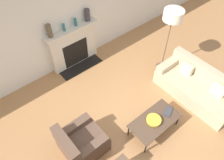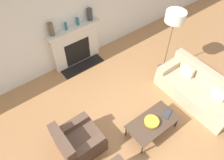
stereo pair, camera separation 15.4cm
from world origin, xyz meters
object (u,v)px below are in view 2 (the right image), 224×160
(mantel_vase_center_left, at_px, (66,26))
(mantel_vase_right, at_px, (90,14))
(mantel_vase_center_right, at_px, (78,21))
(book, at_px, (167,113))
(fireplace, at_px, (76,46))
(armchair_far, at_px, (78,142))
(bowl, at_px, (152,122))
(mantel_vase_left, at_px, (51,29))
(couch, at_px, (198,90))
(coffee_table, at_px, (153,123))
(floor_lamp, at_px, (175,20))

(mantel_vase_center_left, bearing_deg, mantel_vase_right, 0.00)
(mantel_vase_center_right, bearing_deg, book, -83.97)
(mantel_vase_center_left, bearing_deg, fireplace, -4.63)
(armchair_far, height_order, book, armchair_far)
(bowl, xyz_separation_m, mantel_vase_left, (-0.63, 2.99, 0.93))
(fireplace, height_order, mantel_vase_center_right, mantel_vase_center_right)
(couch, bearing_deg, coffee_table, -89.63)
(book, height_order, mantel_vase_center_right, mantel_vase_center_right)
(bowl, distance_m, mantel_vase_center_left, 3.12)
(coffee_table, xyz_separation_m, mantel_vase_left, (-0.67, 3.00, 1.00))
(mantel_vase_left, bearing_deg, coffee_table, -77.46)
(armchair_far, xyz_separation_m, book, (1.90, -0.67, 0.10))
(floor_lamp, distance_m, mantel_vase_left, 2.95)
(bowl, bearing_deg, mantel_vase_center_left, 94.50)
(coffee_table, bearing_deg, mantel_vase_right, 81.49)
(coffee_table, relative_size, mantel_vase_center_left, 5.77)
(couch, relative_size, floor_lamp, 1.10)
(fireplace, height_order, floor_lamp, floor_lamp)
(armchair_far, relative_size, floor_lamp, 0.47)
(armchair_far, distance_m, bowl, 1.60)
(bowl, relative_size, mantel_vase_left, 0.95)
(bowl, xyz_separation_m, mantel_vase_right, (0.49, 2.99, 0.92))
(book, bearing_deg, fireplace, 77.02)
(bowl, bearing_deg, mantel_vase_center_right, 87.91)
(mantel_vase_left, bearing_deg, mantel_vase_right, 0.00)
(bowl, relative_size, floor_lamp, 0.18)
(mantel_vase_center_right, bearing_deg, fireplace, -175.34)
(floor_lamp, bearing_deg, mantel_vase_left, 143.03)
(mantel_vase_center_right, bearing_deg, mantel_vase_right, 0.00)
(mantel_vase_center_left, xyz_separation_m, mantel_vase_center_right, (0.34, 0.00, 0.01))
(armchair_far, relative_size, book, 2.86)
(armchair_far, xyz_separation_m, floor_lamp, (3.19, 0.60, 1.30))
(floor_lamp, bearing_deg, fireplace, 135.48)
(book, bearing_deg, bowl, 152.45)
(floor_lamp, distance_m, mantel_vase_center_right, 2.41)
(couch, bearing_deg, mantel_vase_right, -159.40)
(coffee_table, bearing_deg, floor_lamp, 36.26)
(fireplace, relative_size, mantel_vase_center_left, 7.77)
(couch, xyz_separation_m, mantel_vase_left, (-2.24, 2.99, 1.08))
(fireplace, relative_size, mantel_vase_left, 4.46)
(floor_lamp, distance_m, mantel_vase_center_left, 2.66)
(mantel_vase_right, bearing_deg, mantel_vase_left, 180.00)
(mantel_vase_center_left, height_order, mantel_vase_right, mantel_vase_right)
(mantel_vase_left, bearing_deg, book, -70.79)
(armchair_far, distance_m, mantel_vase_left, 2.73)
(coffee_table, height_order, mantel_vase_center_left, mantel_vase_center_left)
(mantel_vase_center_left, height_order, mantel_vase_center_right, mantel_vase_center_right)
(couch, distance_m, coffee_table, 1.58)
(couch, height_order, mantel_vase_center_left, mantel_vase_center_left)
(mantel_vase_left, height_order, mantel_vase_center_left, mantel_vase_left)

